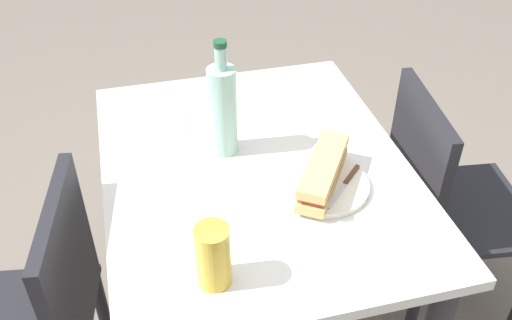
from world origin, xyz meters
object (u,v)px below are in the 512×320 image
baguette_sandwich_near (323,172)px  chair_near (41,318)px  dining_table (256,204)px  plate_near (322,185)px  chair_far (439,201)px  water_bottle (223,109)px  beer_glass (213,256)px  knife_near (345,183)px

baguette_sandwich_near → chair_near: bearing=-88.3°
dining_table → chair_near: chair_near is taller
dining_table → plate_near: (0.12, 0.14, 0.14)m
chair_far → baguette_sandwich_near: chair_far is taller
chair_near → plate_near: 0.77m
chair_near → water_bottle: bearing=113.9°
plate_near → water_bottle: water_bottle is taller
chair_near → baguette_sandwich_near: chair_near is taller
water_bottle → beer_glass: (0.44, -0.11, -0.06)m
chair_near → knife_near: (-0.00, 0.78, 0.28)m
baguette_sandwich_near → water_bottle: (-0.21, -0.20, 0.08)m
baguette_sandwich_near → beer_glass: (0.22, -0.31, 0.02)m
knife_near → dining_table: bearing=-126.8°
dining_table → beer_glass: size_ratio=6.76×
chair_near → water_bottle: water_bottle is taller
beer_glass → dining_table: bearing=153.1°
chair_near → chair_far: bearing=97.4°
plate_near → baguette_sandwich_near: bearing=0.0°
plate_near → knife_near: (0.02, 0.05, 0.01)m
chair_far → knife_near: bearing=-69.1°
plate_near → knife_near: bearing=68.2°
dining_table → beer_glass: bearing=-26.9°
dining_table → chair_near: (0.14, -0.59, -0.13)m
dining_table → chair_far: chair_far is taller
chair_far → baguette_sandwich_near: size_ratio=3.37×
plate_near → beer_glass: 0.39m
knife_near → baguette_sandwich_near: bearing=-111.8°
knife_near → beer_glass: bearing=-60.7°
chair_far → chair_near: size_ratio=1.00×
chair_near → baguette_sandwich_near: size_ratio=3.37×
plate_near → knife_near: 0.06m
beer_glass → knife_near: bearing=119.3°
baguette_sandwich_near → beer_glass: 0.39m
baguette_sandwich_near → water_bottle: size_ratio=0.79×
dining_table → plate_near: size_ratio=4.20×
baguette_sandwich_near → knife_near: size_ratio=1.87×
baguette_sandwich_near → plate_near: bearing=0.0°
chair_near → water_bottle: 0.69m
chair_far → plate_near: bearing=-73.7°
chair_far → dining_table: bearing=-89.0°
baguette_sandwich_near → knife_near: 0.06m
knife_near → chair_near: bearing=-90.0°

